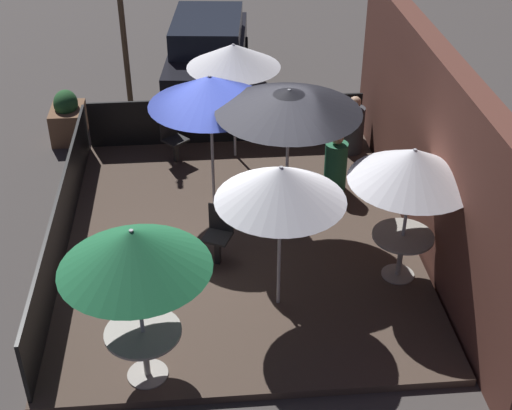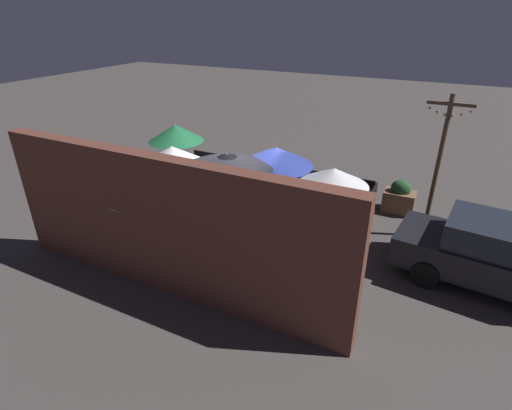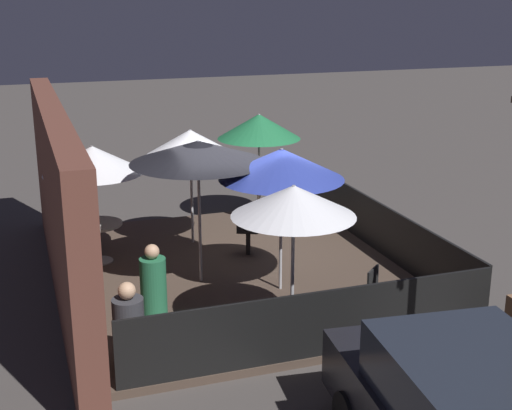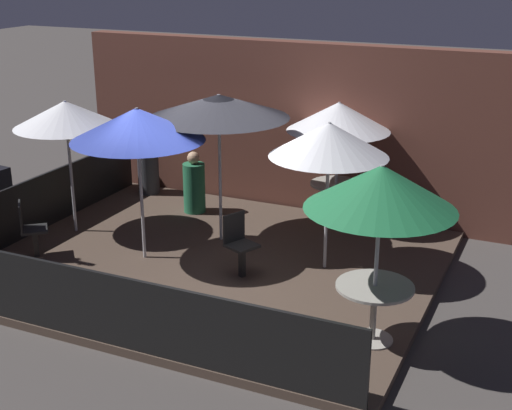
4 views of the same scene
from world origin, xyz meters
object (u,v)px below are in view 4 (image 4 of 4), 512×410
Objects in this scene: patio_umbrella_1 at (381,187)px; patron_1 at (148,168)px; patio_umbrella_2 at (66,114)px; dining_table_0 at (336,191)px; patio_umbrella_5 at (219,106)px; patio_umbrella_3 at (329,140)px; patio_chair_1 at (239,242)px; dining_table_1 at (374,296)px; patio_chair_0 at (30,227)px; patio_umbrella_0 at (339,117)px; patron_0 at (194,186)px; patio_umbrella_4 at (137,124)px.

patio_umbrella_1 is 6.99m from patron_1.
dining_table_0 is at bearing 29.47° from patio_umbrella_2.
patron_1 is (0.02, 2.31, -1.55)m from patio_umbrella_2.
patio_umbrella_3 is at bearing -10.04° from patio_umbrella_5.
patio_umbrella_2 is 2.58m from patio_umbrella_5.
patio_umbrella_2 is 3.73m from patio_chair_1.
dining_table_1 is 1.05× the size of patio_chair_0.
patio_chair_0 is 3.38m from patio_chair_1.
patio_chair_1 is (-0.60, -2.69, -1.40)m from patio_umbrella_0.
patio_umbrella_1 is 1.94× the size of patron_1.
patio_umbrella_0 reaches higher than patron_0.
patron_0 reaches higher than dining_table_1.
patio_umbrella_2 is 2.38× the size of dining_table_1.
patio_umbrella_0 reaches higher than patio_chair_0.
dining_table_0 is at bearing 46.04° from patio_umbrella_5.
patio_umbrella_2 is at bearing 165.44° from dining_table_1.
patio_umbrella_1 is at bearing -65.03° from patio_umbrella_0.
patio_umbrella_4 reaches higher than patio_chair_0.
dining_table_1 is at bearing -120.25° from patron_1.
patron_1 is (-1.69, 2.79, -1.64)m from patio_umbrella_4.
patio_chair_1 reaches higher than dining_table_0.
patio_umbrella_0 is 3.54m from patio_umbrella_4.
patio_umbrella_2 reaches higher than patio_chair_0.
patio_umbrella_4 is 2.52× the size of patio_chair_1.
patron_0 is (-3.04, 1.37, -1.51)m from patio_umbrella_3.
patio_umbrella_4 is at bearing -122.95° from patio_umbrella_5.
patron_0 is (-4.30, 3.20, -0.10)m from dining_table_1.
patio_chair_0 is at bearing -143.53° from patio_chair_1.
patio_chair_0 is at bearing -138.56° from dining_table_0.
patio_umbrella_0 reaches higher than patron_1.
dining_table_1 reaches higher than dining_table_0.
patio_umbrella_2 reaches higher than patron_0.
patio_umbrella_1 reaches higher than dining_table_1.
patio_umbrella_4 reaches higher than dining_table_0.
dining_table_0 is (1.49, 1.55, -1.68)m from patio_umbrella_5.
patio_chair_0 is (-2.40, -1.89, -1.78)m from patio_umbrella_5.
patio_umbrella_5 is at bearing 145.98° from patio_umbrella_1.
patron_0 is (1.33, 2.91, 0.01)m from patio_chair_0.
patron_1 is (-5.68, 3.79, -1.49)m from patio_umbrella_1.
patron_1 is at bearing 178.97° from dining_table_0.
patio_umbrella_2 reaches higher than patio_umbrella_3.
patio_umbrella_5 is 2.70× the size of dining_table_0.
patio_umbrella_0 is 5.38m from patio_chair_0.
patio_umbrella_1 is (1.73, -3.72, 0.07)m from patio_umbrella_0.
patron_1 reaches higher than patio_chair_1.
patio_umbrella_2 is 1.97m from patio_chair_0.
patio_umbrella_3 is 2.49× the size of patio_chair_0.
patio_umbrella_1 is 0.95× the size of patio_umbrella_4.
patio_umbrella_5 reaches higher than patio_umbrella_0.
patio_umbrella_0 is at bearing -87.53° from patron_1.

